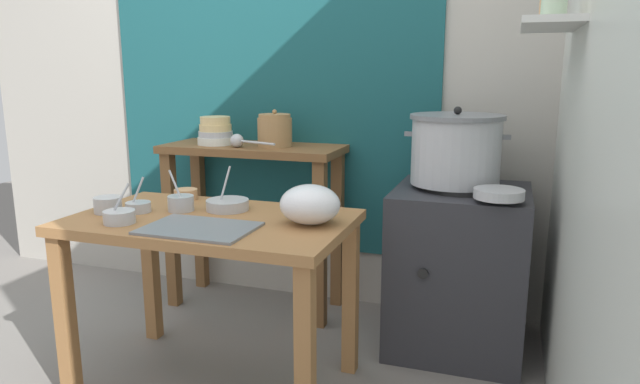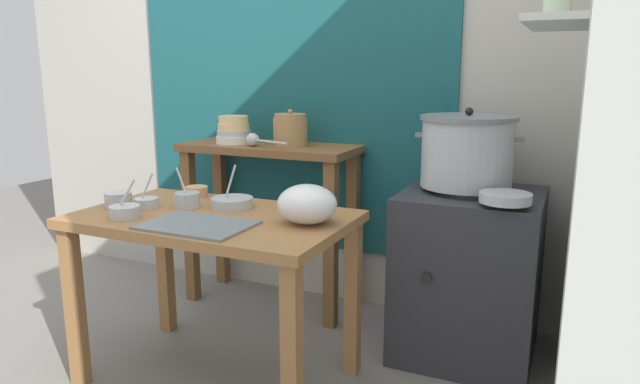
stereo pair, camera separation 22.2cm
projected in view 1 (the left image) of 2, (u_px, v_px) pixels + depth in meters
ground_plane at (206, 384)px, 2.37m from camera, size 9.00×9.00×0.00m
wall_back at (312, 68)px, 3.09m from camera, size 4.40×0.12×2.60m
wall_right at (599, 66)px, 1.84m from camera, size 0.30×3.20×2.60m
prep_table at (212, 244)px, 2.25m from camera, size 1.10×0.66×0.72m
back_shelf_table at (253, 186)px, 3.05m from camera, size 0.96×0.40×0.90m
stove_block at (458, 268)px, 2.64m from camera, size 0.60×0.61×0.78m
steamer_pot at (456, 149)px, 2.55m from camera, size 0.47×0.42×0.35m
clay_pot at (275, 130)px, 2.94m from camera, size 0.18×0.18×0.19m
bowl_stack_enamel at (216, 132)px, 3.02m from camera, size 0.19×0.19×0.15m
ladle at (239, 141)px, 2.90m from camera, size 0.28×0.12×0.07m
serving_tray at (199, 228)px, 2.05m from camera, size 0.40×0.28×0.01m
plastic_bag at (310, 204)px, 2.12m from camera, size 0.23×0.22×0.15m
wide_pan at (499, 194)px, 2.29m from camera, size 0.20×0.20×0.04m
prep_bowl_0 at (119, 216)px, 2.14m from camera, size 0.12×0.12×0.15m
prep_bowl_1 at (227, 204)px, 2.34m from camera, size 0.18×0.18×0.18m
prep_bowl_2 at (181, 202)px, 2.33m from camera, size 0.11×0.11×0.17m
prep_bowl_3 at (108, 204)px, 2.30m from camera, size 0.11×0.11×0.06m
prep_bowl_4 at (138, 206)px, 2.31m from camera, size 0.10×0.10×0.14m
prep_bowl_5 at (186, 194)px, 2.54m from camera, size 0.10×0.10×0.05m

